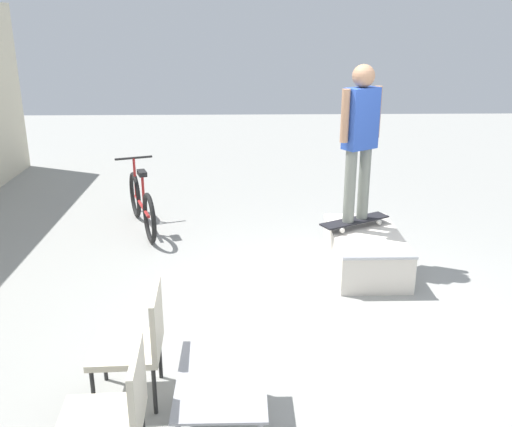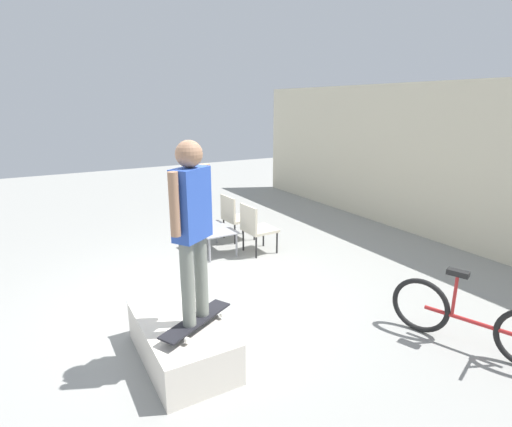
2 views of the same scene
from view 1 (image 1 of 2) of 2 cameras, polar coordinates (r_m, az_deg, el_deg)
name	(u,v)px [view 1 (image 1 of 2)]	position (r m, az deg, el deg)	size (l,w,h in m)	color
ground_plane	(328,315)	(5.74, 7.23, -10.00)	(24.00, 24.00, 0.00)	gray
skate_ramp_box	(365,251)	(6.70, 10.87, -3.70)	(1.41, 0.78, 0.46)	silver
skateboard_on_ramp	(355,221)	(6.75, 9.85, -0.72)	(0.59, 0.87, 0.07)	black
person_skater	(360,131)	(6.47, 10.38, 8.12)	(0.37, 0.49, 1.77)	gray
coffee_table	(221,383)	(4.09, -3.48, -16.60)	(0.93, 0.61, 0.44)	#9E9EA3
patio_chair_left	(115,411)	(3.79, -13.96, -18.63)	(0.55, 0.55, 0.89)	black
patio_chair_right	(138,339)	(4.45, -11.74, -12.17)	(0.54, 0.54, 0.89)	black
bicycle	(142,204)	(7.93, -11.36, 0.94)	(1.66, 0.71, 0.92)	black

